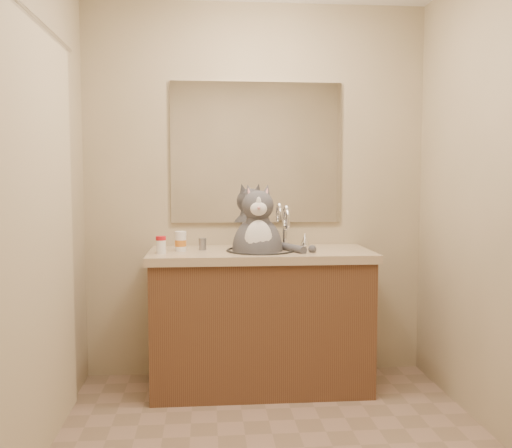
{
  "coord_description": "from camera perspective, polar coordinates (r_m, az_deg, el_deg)",
  "views": [
    {
      "loc": [
        -0.32,
        -2.45,
        1.29
      ],
      "look_at": [
        -0.05,
        0.65,
        1.04
      ],
      "focal_mm": 40.0,
      "sensor_mm": 36.0,
      "label": 1
    }
  ],
  "objects": [
    {
      "name": "room",
      "position": [
        2.47,
        2.53,
        2.56
      ],
      "size": [
        2.22,
        2.52,
        2.42
      ],
      "color": "gray",
      "rests_on": "ground"
    },
    {
      "name": "vanity",
      "position": [
        3.53,
        0.44,
        -9.21
      ],
      "size": [
        1.34,
        0.59,
        1.12
      ],
      "color": "brown",
      "rests_on": "ground"
    },
    {
      "name": "mirror",
      "position": [
        3.7,
        0.04,
        7.14
      ],
      "size": [
        1.1,
        0.02,
        0.9
      ],
      "primitive_type": "cube",
      "color": "white",
      "rests_on": "room"
    },
    {
      "name": "shower_curtain",
      "position": [
        2.66,
        -20.79,
        -1.23
      ],
      "size": [
        0.02,
        1.3,
        1.93
      ],
      "color": "beige",
      "rests_on": "ground"
    },
    {
      "name": "cat",
      "position": [
        3.44,
        0.2,
        -2.06
      ],
      "size": [
        0.44,
        0.36,
        0.61
      ],
      "rotation": [
        0.0,
        0.0,
        -0.03
      ],
      "color": "#48484D",
      "rests_on": "vanity"
    },
    {
      "name": "pill_bottle_redcap",
      "position": [
        3.35,
        -9.48,
        -2.06
      ],
      "size": [
        0.08,
        0.08,
        0.1
      ],
      "rotation": [
        0.0,
        0.0,
        0.39
      ],
      "color": "white",
      "rests_on": "vanity"
    },
    {
      "name": "pill_bottle_orange",
      "position": [
        3.45,
        -7.55,
        -1.75
      ],
      "size": [
        0.09,
        0.09,
        0.12
      ],
      "rotation": [
        0.0,
        0.0,
        -0.38
      ],
      "color": "white",
      "rests_on": "vanity"
    },
    {
      "name": "grey_canister",
      "position": [
        3.48,
        -5.37,
        -2.01
      ],
      "size": [
        0.06,
        0.06,
        0.07
      ],
      "rotation": [
        0.0,
        0.0,
        0.22
      ],
      "color": "gray",
      "rests_on": "vanity"
    }
  ]
}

